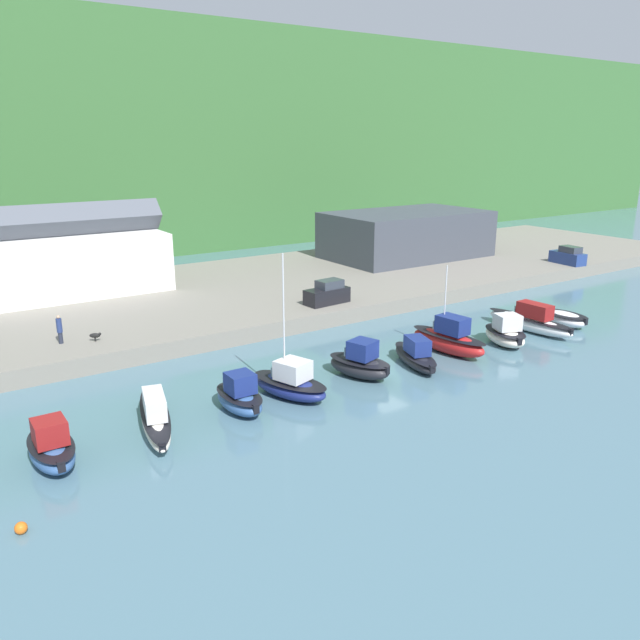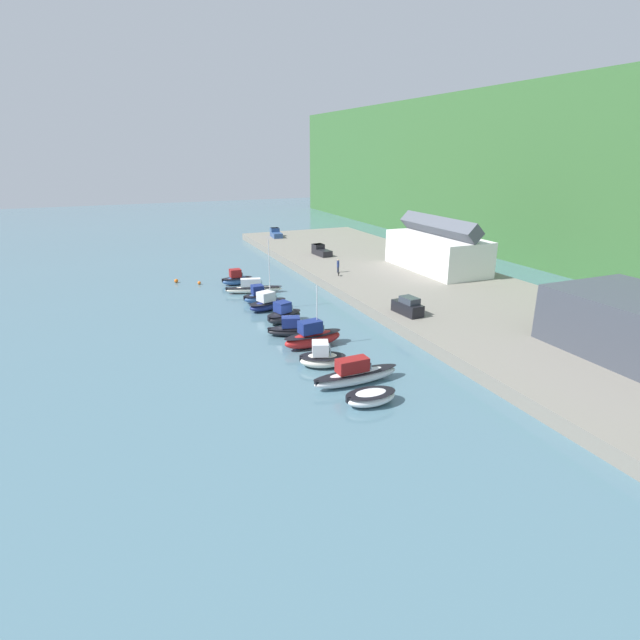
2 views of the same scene
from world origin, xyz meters
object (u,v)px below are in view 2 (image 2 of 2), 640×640
moored_boat_5 (293,329)px  pickup_truck_0 (321,251)px  dog_on_quay (339,273)px  moored_boat_4 (284,315)px  moored_boat_3 (268,303)px  moored_boat_7 (322,358)px  person_on_quay (338,266)px  moored_boat_8 (355,375)px  moored_boat_9 (371,397)px  parked_car_0 (408,307)px  moored_boat_1 (253,288)px  moored_boat_0 (237,279)px  moored_boat_6 (312,337)px  pickup_truck_1 (276,233)px  mooring_buoy_1 (176,281)px  moored_boat_2 (259,296)px  mooring_buoy_0 (199,283)px

moored_boat_5 → pickup_truck_0: pickup_truck_0 is taller
pickup_truck_0 → dog_on_quay: size_ratio=5.78×
moored_boat_4 → dog_on_quay: bearing=117.5°
moored_boat_3 → pickup_truck_0: 30.66m
moored_boat_3 → moored_boat_7: size_ratio=1.81×
person_on_quay → moored_boat_8: bearing=-22.6°
moored_boat_3 → moored_boat_5: 10.44m
moored_boat_9 → parked_car_0: size_ratio=1.04×
moored_boat_1 → moored_boat_5: 19.15m
moored_boat_0 → dog_on_quay: size_ratio=5.75×
moored_boat_6 → pickup_truck_1: (-62.17, 16.31, 1.08)m
parked_car_0 → mooring_buoy_1: bearing=120.7°
moored_boat_2 → mooring_buoy_0: 14.43m
moored_boat_6 → moored_boat_8: bearing=-5.2°
pickup_truck_0 → mooring_buoy_0: (7.88, -24.15, -1.93)m
moored_boat_8 → moored_boat_6: bearing=179.0°
moored_boat_4 → mooring_buoy_1: moored_boat_4 is taller
moored_boat_2 → moored_boat_7: (23.35, -0.47, 0.03)m
moored_boat_1 → moored_boat_8: (33.06, 0.19, 0.14)m
moored_boat_4 → moored_boat_8: 18.59m
moored_boat_7 → pickup_truck_0: bearing=176.9°
moored_boat_7 → pickup_truck_1: size_ratio=1.05×
moored_boat_1 → mooring_buoy_1: 14.39m
person_on_quay → mooring_buoy_1: bearing=-109.9°
moored_boat_4 → mooring_buoy_0: bearing=177.8°
moored_boat_1 → moored_boat_8: moored_boat_8 is taller
moored_boat_1 → moored_boat_5: (19.13, -0.72, 0.01)m
mooring_buoy_0 → pickup_truck_1: bearing=143.5°
moored_boat_7 → moored_boat_9: (8.59, 0.69, -0.28)m
dog_on_quay → moored_boat_2: bearing=46.9°
moored_boat_9 → pickup_truck_0: (-52.97, 18.05, 1.54)m
moored_boat_4 → dog_on_quay: 19.81m
moored_boat_9 → pickup_truck_0: bearing=162.2°
person_on_quay → moored_boat_2: bearing=-65.8°
parked_car_0 → mooring_buoy_0: 35.26m
moored_boat_8 → mooring_buoy_0: (-41.17, -6.67, -0.66)m
moored_boat_5 → pickup_truck_1: 60.58m
moored_boat_4 → pickup_truck_0: bearing=131.8°
moored_boat_5 → dog_on_quay: bearing=160.2°
parked_car_0 → pickup_truck_1: (-60.00, 3.06, -0.10)m
pickup_truck_0 → moored_boat_5: bearing=-123.4°
moored_boat_1 → pickup_truck_1: bearing=171.5°
moored_boat_6 → dog_on_quay: 26.60m
moored_boat_0 → mooring_buoy_0: size_ratio=9.27×
pickup_truck_1 → moored_boat_4: bearing=-102.0°
moored_boat_8 → parked_car_0: parked_car_0 is taller
moored_boat_2 → person_on_quay: size_ratio=2.08×
moored_boat_8 → dog_on_quay: size_ratio=10.03×
moored_boat_6 → pickup_truck_0: moored_boat_6 is taller
moored_boat_4 → moored_boat_7: bearing=-21.4°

